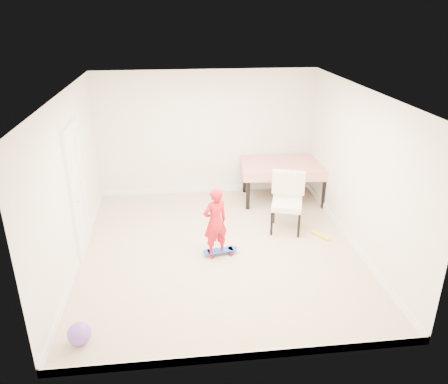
{
  "coord_description": "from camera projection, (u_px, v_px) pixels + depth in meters",
  "views": [
    {
      "loc": [
        -0.66,
        -6.27,
        3.72
      ],
      "look_at": [
        0.1,
        0.2,
        0.95
      ],
      "focal_mm": 35.0,
      "sensor_mm": 36.0,
      "label": 1
    }
  ],
  "objects": [
    {
      "name": "skateboard",
      "position": [
        220.0,
        252.0,
        7.1
      ],
      "size": [
        0.6,
        0.29,
        0.09
      ],
      "primitive_type": null,
      "rotation": [
        0.0,
        0.0,
        0.14
      ],
      "color": "blue",
      "rests_on": "ground"
    },
    {
      "name": "wall_front",
      "position": [
        245.0,
        262.0,
        4.48
      ],
      "size": [
        4.5,
        0.04,
        2.6
      ],
      "primitive_type": "cube",
      "color": "silver",
      "rests_on": "ground"
    },
    {
      "name": "wall_back",
      "position": [
        206.0,
        134.0,
        9.02
      ],
      "size": [
        4.5,
        0.04,
        2.6
      ],
      "primitive_type": "cube",
      "color": "silver",
      "rests_on": "ground"
    },
    {
      "name": "door",
      "position": [
        78.0,
        192.0,
        6.9
      ],
      "size": [
        0.11,
        0.94,
        2.11
      ],
      "primitive_type": "cube",
      "color": "white",
      "rests_on": "ground"
    },
    {
      "name": "dining_chair",
      "position": [
        287.0,
        203.0,
        7.7
      ],
      "size": [
        0.74,
        0.8,
        1.06
      ],
      "primitive_type": null,
      "rotation": [
        0.0,
        0.0,
        -0.3
      ],
      "color": "beige",
      "rests_on": "ground"
    },
    {
      "name": "foam_toy",
      "position": [
        321.0,
        235.0,
        7.65
      ],
      "size": [
        0.26,
        0.37,
        0.06
      ],
      "primitive_type": "cylinder",
      "rotation": [
        1.57,
        0.0,
        0.55
      ],
      "color": "yellow",
      "rests_on": "ground"
    },
    {
      "name": "child",
      "position": [
        215.0,
        224.0,
        6.86
      ],
      "size": [
        0.49,
        0.42,
        1.15
      ],
      "primitive_type": "imported",
      "rotation": [
        0.0,
        0.0,
        3.54
      ],
      "color": "red",
      "rests_on": "ground"
    },
    {
      "name": "balloon",
      "position": [
        79.0,
        334.0,
        5.18
      ],
      "size": [
        0.28,
        0.28,
        0.28
      ],
      "primitive_type": "sphere",
      "color": "#7A52C6",
      "rests_on": "ground"
    },
    {
      "name": "ground",
      "position": [
        219.0,
        249.0,
        7.26
      ],
      "size": [
        5.0,
        5.0,
        0.0
      ],
      "primitive_type": "plane",
      "color": "tan",
      "rests_on": "ground"
    },
    {
      "name": "baseboard_front",
      "position": [
        243.0,
        356.0,
        4.96
      ],
      "size": [
        4.5,
        0.02,
        0.12
      ],
      "primitive_type": "cube",
      "color": "white",
      "rests_on": "ground"
    },
    {
      "name": "ceiling",
      "position": [
        219.0,
        93.0,
        6.25
      ],
      "size": [
        4.5,
        5.0,
        0.04
      ],
      "primitive_type": "cube",
      "color": "white",
      "rests_on": "wall_back"
    },
    {
      "name": "baseboard_left",
      "position": [
        81.0,
        254.0,
        7.0
      ],
      "size": [
        0.02,
        5.0,
        0.12
      ],
      "primitive_type": "cube",
      "color": "white",
      "rests_on": "ground"
    },
    {
      "name": "baseboard_back",
      "position": [
        207.0,
        189.0,
        9.51
      ],
      "size": [
        4.5,
        0.02,
        0.12
      ],
      "primitive_type": "cube",
      "color": "white",
      "rests_on": "ground"
    },
    {
      "name": "baseboard_right",
      "position": [
        349.0,
        239.0,
        7.48
      ],
      "size": [
        0.02,
        5.0,
        0.12
      ],
      "primitive_type": "cube",
      "color": "white",
      "rests_on": "ground"
    },
    {
      "name": "dining_table",
      "position": [
        283.0,
        182.0,
        8.99
      ],
      "size": [
        1.79,
        1.22,
        0.8
      ],
      "primitive_type": null,
      "rotation": [
        0.0,
        0.0,
        -0.09
      ],
      "color": "red",
      "rests_on": "ground"
    },
    {
      "name": "wall_left",
      "position": [
        71.0,
        183.0,
        6.51
      ],
      "size": [
        0.04,
        5.0,
        2.6
      ],
      "primitive_type": "cube",
      "color": "silver",
      "rests_on": "ground"
    },
    {
      "name": "wall_right",
      "position": [
        357.0,
        171.0,
        6.99
      ],
      "size": [
        0.04,
        5.0,
        2.6
      ],
      "primitive_type": "cube",
      "color": "silver",
      "rests_on": "ground"
    }
  ]
}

